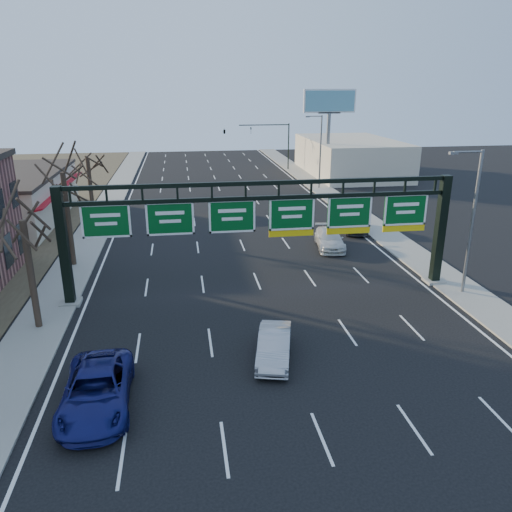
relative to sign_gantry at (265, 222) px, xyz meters
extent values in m
plane|color=black|center=(-0.16, -8.00, -4.63)|extent=(160.00, 160.00, 0.00)
cube|color=gray|center=(-12.96, 12.00, -4.57)|extent=(3.00, 120.00, 0.12)
cube|color=gray|center=(12.64, 12.00, -4.57)|extent=(3.00, 120.00, 0.12)
cube|color=white|center=(-0.16, 12.00, -4.62)|extent=(21.60, 120.00, 0.01)
cube|color=black|center=(-11.86, 0.00, -1.03)|extent=(0.55, 0.55, 7.20)
cube|color=gray|center=(-11.86, 0.00, -4.53)|extent=(1.20, 1.20, 0.20)
cube|color=black|center=(11.54, 0.00, -1.03)|extent=(0.55, 0.55, 7.20)
cube|color=gray|center=(11.54, 0.00, -4.53)|extent=(1.20, 1.20, 0.20)
cube|color=black|center=(-0.16, 0.00, 2.42)|extent=(23.40, 0.25, 0.25)
cube|color=black|center=(-0.16, 0.00, 1.52)|extent=(23.40, 0.25, 0.25)
cube|color=#054A19|center=(-9.33, 0.00, 0.47)|extent=(2.80, 0.10, 2.00)
cube|color=#054A19|center=(-5.66, 0.00, 0.47)|extent=(2.80, 0.10, 2.00)
cube|color=#054A19|center=(-1.99, 0.00, 0.47)|extent=(2.80, 0.10, 2.00)
cube|color=#054A19|center=(1.67, 0.00, 0.47)|extent=(2.80, 0.10, 2.00)
cube|color=yellow|center=(1.67, 0.00, -0.75)|extent=(2.80, 0.10, 0.40)
cube|color=#054A19|center=(5.34, 0.00, 0.47)|extent=(2.80, 0.10, 2.00)
cube|color=yellow|center=(5.34, 0.00, -0.75)|extent=(2.80, 0.10, 0.40)
cube|color=#054A19|center=(9.01, 0.00, 0.47)|extent=(2.80, 0.10, 2.00)
cube|color=yellow|center=(9.01, 0.00, -0.75)|extent=(2.80, 0.10, 0.40)
cube|color=beige|center=(-21.66, 21.00, -2.43)|extent=(10.00, 18.00, 4.40)
cube|color=#332B26|center=(-21.66, 21.00, -0.08)|extent=(10.40, 18.40, 0.30)
cube|color=#AE111D|center=(-16.56, 21.00, -1.63)|extent=(1.20, 18.00, 0.40)
cube|color=beige|center=(19.84, 42.00, -2.13)|extent=(12.00, 20.00, 5.00)
cylinder|color=#30231A|center=(-12.96, -3.00, -1.47)|extent=(0.36, 0.36, 6.08)
cylinder|color=#30231A|center=(-12.96, 7.00, -1.09)|extent=(0.36, 0.36, 6.84)
cylinder|color=#30231A|center=(-12.96, 17.00, -1.28)|extent=(0.36, 0.36, 6.46)
cylinder|color=slate|center=(12.44, -2.00, -0.01)|extent=(0.20, 0.20, 9.00)
cylinder|color=slate|center=(11.54, -2.00, 4.39)|extent=(1.80, 0.12, 0.12)
cube|color=slate|center=(10.64, -2.00, 4.34)|extent=(0.50, 0.22, 0.15)
cylinder|color=slate|center=(12.44, 32.00, -0.01)|extent=(0.20, 0.20, 9.00)
cylinder|color=slate|center=(11.54, 32.00, 4.39)|extent=(1.80, 0.12, 0.12)
cube|color=slate|center=(10.64, 32.00, 4.34)|extent=(0.50, 0.22, 0.15)
cylinder|color=slate|center=(14.84, 37.00, -0.13)|extent=(0.50, 0.50, 9.00)
cube|color=slate|center=(14.84, 37.00, 4.37)|extent=(3.00, 0.30, 0.20)
cube|color=white|center=(14.84, 37.00, 5.87)|extent=(7.00, 0.30, 3.00)
cube|color=#5696AC|center=(14.84, 36.80, 5.87)|extent=(6.60, 0.05, 2.60)
cylinder|color=black|center=(11.64, 47.00, -1.13)|extent=(0.18, 0.18, 7.00)
cylinder|color=black|center=(7.84, 47.00, 2.17)|extent=(7.60, 0.14, 0.14)
imported|color=black|center=(5.84, 47.00, 1.37)|extent=(0.20, 0.20, 1.00)
imported|color=black|center=(1.84, 47.00, 1.37)|extent=(0.54, 0.54, 1.62)
imported|color=navy|center=(-8.74, -10.77, -3.82)|extent=(2.84, 5.90, 1.62)
imported|color=#9E9EA2|center=(-0.89, -8.12, -3.91)|extent=(2.49, 4.58, 1.43)
imported|color=silver|center=(6.75, 8.29, -3.90)|extent=(2.71, 5.27, 1.46)
imported|color=#404245|center=(10.34, 12.62, -3.81)|extent=(2.76, 5.07, 1.64)
imported|color=#ADADB2|center=(-0.79, 19.31, -3.94)|extent=(1.82, 4.31, 1.38)
camera|label=1|loc=(-4.93, -28.93, 7.97)|focal=35.00mm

